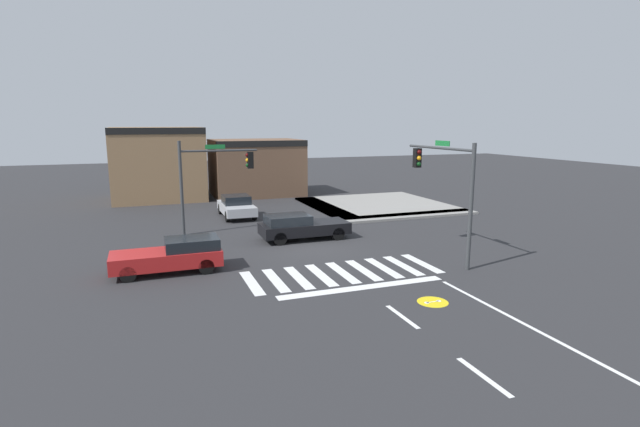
{
  "coord_description": "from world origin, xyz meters",
  "views": [
    {
      "loc": [
        -7.61,
        -22.36,
        6.19
      ],
      "look_at": [
        0.51,
        -0.39,
        1.77
      ],
      "focal_mm": 26.93,
      "sensor_mm": 36.0,
      "label": 1
    }
  ],
  "objects_px": {
    "car_black": "(300,226)",
    "car_silver": "(236,206)",
    "traffic_signal_southeast": "(445,177)",
    "traffic_signal_northwest": "(213,171)",
    "car_red": "(173,255)"
  },
  "relations": [
    {
      "from": "car_black",
      "to": "car_red",
      "type": "relative_size",
      "value": 1.06
    },
    {
      "from": "traffic_signal_northwest",
      "to": "car_red",
      "type": "height_order",
      "value": "traffic_signal_northwest"
    },
    {
      "from": "traffic_signal_southeast",
      "to": "car_black",
      "type": "xyz_separation_m",
      "value": [
        -5.04,
        5.71,
        -3.08
      ]
    },
    {
      "from": "traffic_signal_northwest",
      "to": "car_red",
      "type": "distance_m",
      "value": 7.96
    },
    {
      "from": "traffic_signal_northwest",
      "to": "car_silver",
      "type": "bearing_deg",
      "value": 64.41
    },
    {
      "from": "car_silver",
      "to": "car_red",
      "type": "relative_size",
      "value": 0.96
    },
    {
      "from": "car_red",
      "to": "car_silver",
      "type": "bearing_deg",
      "value": -113.18
    },
    {
      "from": "traffic_signal_southeast",
      "to": "car_red",
      "type": "bearing_deg",
      "value": 80.1
    },
    {
      "from": "traffic_signal_northwest",
      "to": "traffic_signal_southeast",
      "type": "relative_size",
      "value": 0.97
    },
    {
      "from": "traffic_signal_northwest",
      "to": "traffic_signal_southeast",
      "type": "xyz_separation_m",
      "value": [
        9.13,
        -8.99,
        0.27
      ]
    },
    {
      "from": "traffic_signal_southeast",
      "to": "car_silver",
      "type": "height_order",
      "value": "traffic_signal_southeast"
    },
    {
      "from": "traffic_signal_southeast",
      "to": "car_red",
      "type": "xyz_separation_m",
      "value": [
        -11.88,
        2.07,
        -3.08
      ]
    },
    {
      "from": "car_black",
      "to": "car_silver",
      "type": "distance_m",
      "value": 7.8
    },
    {
      "from": "car_silver",
      "to": "traffic_signal_northwest",
      "type": "bearing_deg",
      "value": -25.59
    },
    {
      "from": "car_red",
      "to": "car_black",
      "type": "bearing_deg",
      "value": -151.99
    }
  ]
}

